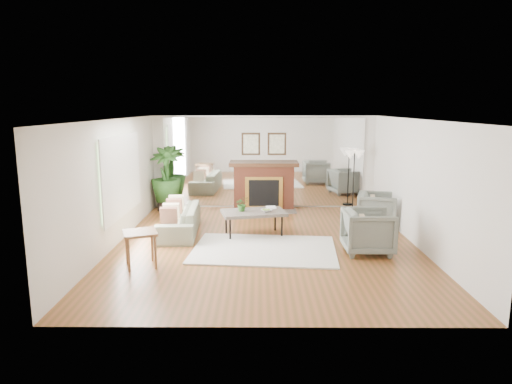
{
  "coord_description": "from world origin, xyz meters",
  "views": [
    {
      "loc": [
        -0.14,
        -8.83,
        2.74
      ],
      "look_at": [
        -0.2,
        0.6,
        0.97
      ],
      "focal_mm": 32.0,
      "sensor_mm": 36.0,
      "label": 1
    }
  ],
  "objects_px": {
    "coffee_table": "(254,213)",
    "potted_ficus": "(166,177)",
    "armchair_back": "(377,210)",
    "fireplace": "(264,185)",
    "side_table": "(140,237)",
    "floor_lamp": "(354,160)",
    "sofa": "(179,220)",
    "armchair_front": "(368,231)"
  },
  "relations": [
    {
      "from": "fireplace",
      "to": "armchair_back",
      "type": "distance_m",
      "value": 3.19
    },
    {
      "from": "potted_ficus",
      "to": "fireplace",
      "type": "bearing_deg",
      "value": 3.5
    },
    {
      "from": "sofa",
      "to": "floor_lamp",
      "type": "bearing_deg",
      "value": 114.92
    },
    {
      "from": "armchair_front",
      "to": "potted_ficus",
      "type": "height_order",
      "value": "potted_ficus"
    },
    {
      "from": "armchair_back",
      "to": "side_table",
      "type": "height_order",
      "value": "armchair_back"
    },
    {
      "from": "potted_ficus",
      "to": "coffee_table",
      "type": "bearing_deg",
      "value": -45.74
    },
    {
      "from": "sofa",
      "to": "potted_ficus",
      "type": "xyz_separation_m",
      "value": [
        -0.71,
        2.27,
        0.61
      ]
    },
    {
      "from": "coffee_table",
      "to": "potted_ficus",
      "type": "bearing_deg",
      "value": 134.26
    },
    {
      "from": "side_table",
      "to": "sofa",
      "type": "bearing_deg",
      "value": 82.03
    },
    {
      "from": "coffee_table",
      "to": "sofa",
      "type": "bearing_deg",
      "value": 175.02
    },
    {
      "from": "armchair_front",
      "to": "side_table",
      "type": "height_order",
      "value": "armchair_front"
    },
    {
      "from": "coffee_table",
      "to": "armchair_back",
      "type": "height_order",
      "value": "armchair_back"
    },
    {
      "from": "side_table",
      "to": "floor_lamp",
      "type": "height_order",
      "value": "floor_lamp"
    },
    {
      "from": "armchair_front",
      "to": "floor_lamp",
      "type": "xyz_separation_m",
      "value": [
        0.44,
        3.59,
        0.95
      ]
    },
    {
      "from": "armchair_back",
      "to": "potted_ficus",
      "type": "relative_size",
      "value": 0.51
    },
    {
      "from": "sofa",
      "to": "armchair_front",
      "type": "bearing_deg",
      "value": 67.75
    },
    {
      "from": "coffee_table",
      "to": "side_table",
      "type": "bearing_deg",
      "value": -134.48
    },
    {
      "from": "coffee_table",
      "to": "floor_lamp",
      "type": "bearing_deg",
      "value": 42.59
    },
    {
      "from": "armchair_back",
      "to": "floor_lamp",
      "type": "bearing_deg",
      "value": 23.47
    },
    {
      "from": "fireplace",
      "to": "floor_lamp",
      "type": "relative_size",
      "value": 1.28
    },
    {
      "from": "sofa",
      "to": "armchair_front",
      "type": "relative_size",
      "value": 2.24
    },
    {
      "from": "side_table",
      "to": "potted_ficus",
      "type": "height_order",
      "value": "potted_ficus"
    },
    {
      "from": "coffee_table",
      "to": "potted_ficus",
      "type": "xyz_separation_m",
      "value": [
        -2.35,
        2.41,
        0.42
      ]
    },
    {
      "from": "fireplace",
      "to": "potted_ficus",
      "type": "height_order",
      "value": "fireplace"
    },
    {
      "from": "sofa",
      "to": "armchair_front",
      "type": "distance_m",
      "value": 4.05
    },
    {
      "from": "potted_ficus",
      "to": "sofa",
      "type": "bearing_deg",
      "value": -72.54
    },
    {
      "from": "armchair_front",
      "to": "floor_lamp",
      "type": "height_order",
      "value": "floor_lamp"
    },
    {
      "from": "armchair_back",
      "to": "side_table",
      "type": "relative_size",
      "value": 1.23
    },
    {
      "from": "coffee_table",
      "to": "floor_lamp",
      "type": "relative_size",
      "value": 0.92
    },
    {
      "from": "sofa",
      "to": "floor_lamp",
      "type": "distance_m",
      "value": 4.95
    },
    {
      "from": "sofa",
      "to": "side_table",
      "type": "xyz_separation_m",
      "value": [
        -0.3,
        -2.11,
        0.23
      ]
    },
    {
      "from": "fireplace",
      "to": "potted_ficus",
      "type": "relative_size",
      "value": 1.2
    },
    {
      "from": "armchair_front",
      "to": "sofa",
      "type": "bearing_deg",
      "value": 71.14
    },
    {
      "from": "coffee_table",
      "to": "armchair_back",
      "type": "relative_size",
      "value": 1.69
    },
    {
      "from": "armchair_back",
      "to": "coffee_table",
      "type": "bearing_deg",
      "value": 120.53
    },
    {
      "from": "coffee_table",
      "to": "side_table",
      "type": "distance_m",
      "value": 2.76
    },
    {
      "from": "armchair_back",
      "to": "armchair_front",
      "type": "xyz_separation_m",
      "value": [
        -0.66,
        -1.93,
        0.02
      ]
    },
    {
      "from": "coffee_table",
      "to": "armchair_back",
      "type": "distance_m",
      "value": 2.95
    },
    {
      "from": "fireplace",
      "to": "side_table",
      "type": "relative_size",
      "value": 2.9
    },
    {
      "from": "coffee_table",
      "to": "floor_lamp",
      "type": "height_order",
      "value": "floor_lamp"
    },
    {
      "from": "armchair_back",
      "to": "floor_lamp",
      "type": "relative_size",
      "value": 0.54
    },
    {
      "from": "side_table",
      "to": "potted_ficus",
      "type": "distance_m",
      "value": 4.42
    }
  ]
}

